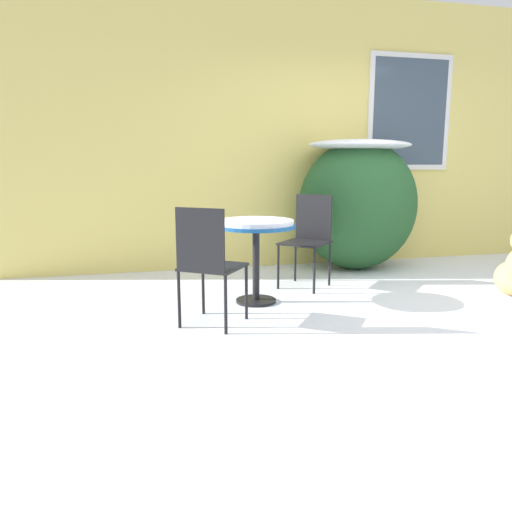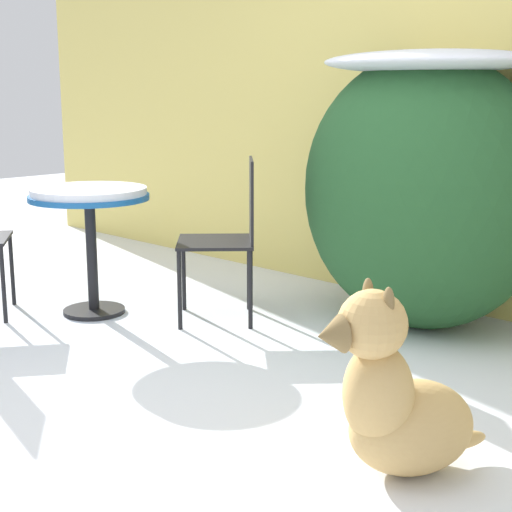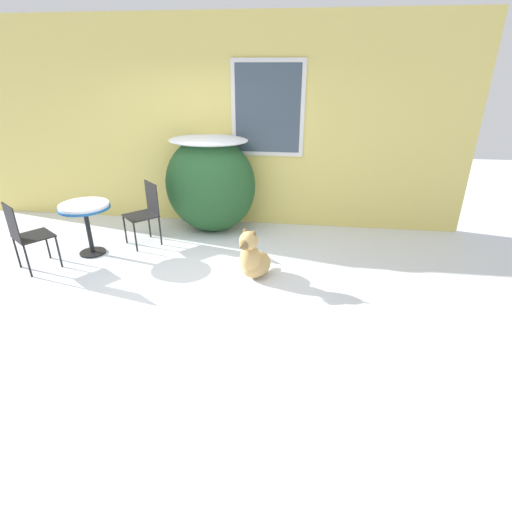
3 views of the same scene
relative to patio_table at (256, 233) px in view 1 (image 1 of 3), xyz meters
name	(u,v)px [view 1 (image 1 of 3)]	position (x,y,z in m)	size (l,w,h in m)	color
ground_plane	(434,312)	(1.36, -0.65, -0.61)	(16.00, 16.00, 0.00)	white
house_wall	(338,133)	(1.40, 1.55, 0.95)	(8.00, 0.10, 3.10)	#E5D16B
shrub_left	(358,202)	(1.48, 1.09, 0.16)	(1.39, 1.01, 1.47)	#235128
patio_table	(256,233)	(0.00, 0.00, 0.00)	(0.68, 0.68, 0.73)	black
patio_chair_near_table	(308,236)	(0.65, 0.47, -0.11)	(0.59, 0.59, 0.90)	black
patio_chair_far_side	(208,261)	(-0.50, -0.56, -0.11)	(0.58, 0.58, 0.90)	black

